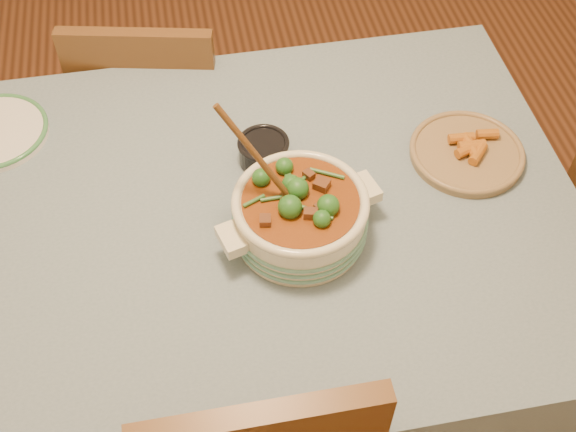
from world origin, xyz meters
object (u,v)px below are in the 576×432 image
object	(u,v)px
fried_plate	(467,151)
stew_casserole	(300,213)
dining_table	(203,243)
condiment_bowl	(264,150)
chair_far	(159,113)

from	to	relation	value
fried_plate	stew_casserole	bearing A→B (deg)	-160.33
dining_table	condiment_bowl	distance (m)	0.25
stew_casserole	condiment_bowl	bearing A→B (deg)	100.20
fried_plate	chair_far	bearing A→B (deg)	141.06
condiment_bowl	chair_far	size ratio (longest dim) A/B	0.17
dining_table	fried_plate	world-z (taller)	fried_plate
condiment_bowl	chair_far	distance (m)	0.64
condiment_bowl	chair_far	bearing A→B (deg)	116.16
dining_table	chair_far	bearing A→B (deg)	97.06
chair_far	dining_table	bearing A→B (deg)	109.24
condiment_bowl	fried_plate	world-z (taller)	condiment_bowl
dining_table	chair_far	distance (m)	0.67
chair_far	fried_plate	bearing A→B (deg)	153.24
stew_casserole	chair_far	size ratio (longest dim) A/B	0.42
chair_far	condiment_bowl	bearing A→B (deg)	128.33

